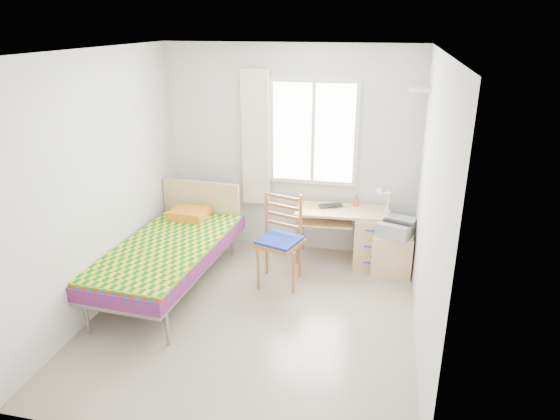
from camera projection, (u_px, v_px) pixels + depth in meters
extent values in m
plane|color=#BCAD93|center=(255.00, 315.00, 5.13)|extent=(3.50, 3.50, 0.00)
plane|color=white|center=(249.00, 51.00, 4.20)|extent=(3.50, 3.50, 0.00)
plane|color=silver|center=(290.00, 151.00, 6.26)|extent=(3.20, 0.00, 3.20)
plane|color=silver|center=(98.00, 185.00, 4.99)|extent=(0.00, 3.50, 3.50)
plane|color=silver|center=(429.00, 209.00, 4.34)|extent=(0.00, 3.50, 3.50)
cube|color=white|center=(313.00, 133.00, 6.09)|extent=(1.10, 0.04, 1.30)
cube|color=white|center=(313.00, 133.00, 6.08)|extent=(1.00, 0.02, 1.20)
cube|color=white|center=(313.00, 133.00, 6.08)|extent=(0.04, 0.02, 1.20)
cube|color=white|center=(256.00, 139.00, 6.23)|extent=(0.35, 0.05, 1.70)
cube|color=white|center=(420.00, 89.00, 5.34)|extent=(0.20, 0.32, 0.03)
cube|color=gray|center=(169.00, 259.00, 5.51)|extent=(1.11, 2.21, 0.06)
cube|color=#BA0C12|center=(168.00, 252.00, 5.48)|extent=(1.15, 2.24, 0.15)
cube|color=#C1B80D|center=(167.00, 246.00, 5.43)|extent=(1.12, 2.11, 0.03)
cube|color=tan|center=(201.00, 204.00, 6.37)|extent=(1.03, 0.12, 0.59)
cube|color=orange|center=(190.00, 214.00, 6.14)|extent=(0.45, 0.39, 0.11)
cylinder|color=gray|center=(87.00, 318.00, 4.77)|extent=(0.04, 0.04, 0.34)
cylinder|color=gray|center=(232.00, 243.00, 6.39)|extent=(0.04, 0.04, 0.34)
cube|color=tan|center=(342.00, 211.00, 6.05)|extent=(1.13, 0.57, 0.03)
cube|color=#DAB670|center=(370.00, 239.00, 6.10)|extent=(0.42, 0.51, 0.66)
cube|color=#DAB670|center=(325.00, 220.00, 6.14)|extent=(0.70, 0.51, 0.02)
cylinder|color=gray|center=(297.00, 240.00, 6.09)|extent=(0.03, 0.03, 0.66)
cylinder|color=gray|center=(303.00, 227.00, 6.46)|extent=(0.03, 0.03, 0.66)
cube|color=#AC6421|center=(280.00, 243.00, 5.59)|extent=(0.56, 0.56, 0.04)
cube|color=navy|center=(280.00, 240.00, 5.58)|extent=(0.53, 0.53, 0.04)
cube|color=#AC6421|center=(283.00, 211.00, 5.66)|extent=(0.39, 0.15, 0.44)
cylinder|color=#AC6421|center=(258.00, 269.00, 5.54)|extent=(0.03, 0.03, 0.50)
cylinder|color=#AC6421|center=(300.00, 237.00, 5.73)|extent=(0.04, 0.04, 1.02)
cube|color=#DAB670|center=(392.00, 253.00, 5.92)|extent=(0.46, 0.41, 0.50)
cube|color=tan|center=(373.00, 242.00, 5.93)|extent=(0.01, 0.37, 0.18)
cube|color=tan|center=(372.00, 258.00, 6.01)|extent=(0.01, 0.37, 0.18)
cube|color=#A5A7AC|center=(397.00, 227.00, 5.79)|extent=(0.48, 0.52, 0.17)
cube|color=black|center=(397.00, 221.00, 5.76)|extent=(0.38, 0.42, 0.02)
imported|color=black|center=(332.00, 207.00, 6.10)|extent=(0.36, 0.31, 0.02)
cylinder|color=orange|center=(356.00, 203.00, 6.15)|extent=(0.07, 0.07, 0.09)
cylinder|color=white|center=(387.00, 211.00, 5.95)|extent=(0.09, 0.09, 0.03)
cylinder|color=white|center=(388.00, 201.00, 5.91)|extent=(0.02, 0.11, 0.24)
cylinder|color=white|center=(387.00, 193.00, 5.79)|extent=(0.12, 0.22, 0.10)
cone|color=white|center=(380.00, 193.00, 5.71)|extent=(0.13, 0.14, 0.11)
imported|color=gray|center=(327.00, 216.00, 6.13)|extent=(0.24, 0.26, 0.02)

